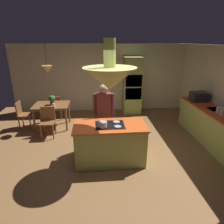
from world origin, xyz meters
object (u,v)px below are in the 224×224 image
object	(u,v)px
chair_facing_island	(48,120)
potted_plant_on_table	(52,99)
cup_on_table	(54,105)
microwave_on_counter	(199,97)
dining_table	(52,108)
cooking_pot_on_cooktop	(103,124)
kitchen_island	(110,143)
person_at_island	(104,112)
oven_tower	(132,86)
chair_by_back_wall	(56,106)
chair_at_corner	(23,113)
canister_tea	(218,110)
canister_sugar	(223,112)

from	to	relation	value
chair_facing_island	potted_plant_on_table	bearing A→B (deg)	86.37
cup_on_table	microwave_on_counter	xyz separation A→B (m)	(4.42, -0.34, 0.26)
dining_table	cooking_pot_on_cooktop	xyz separation A→B (m)	(1.54, -2.23, 0.35)
kitchen_island	person_at_island	size ratio (longest dim) A/B	0.96
oven_tower	cup_on_table	size ratio (longest dim) A/B	23.45
potted_plant_on_table	kitchen_island	bearing A→B (deg)	-51.60
cup_on_table	microwave_on_counter	distance (m)	4.44
microwave_on_counter	chair_by_back_wall	bearing A→B (deg)	165.41
chair_facing_island	chair_at_corner	world-z (taller)	same
cup_on_table	oven_tower	bearing A→B (deg)	26.78
kitchen_island	cooking_pot_on_cooktop	xyz separation A→B (m)	(-0.16, -0.13, 0.54)
person_at_island	cup_on_table	size ratio (longest dim) A/B	18.69
person_at_island	cooking_pot_on_cooktop	distance (m)	0.81
oven_tower	chair_at_corner	size ratio (longest dim) A/B	2.43
canister_tea	cooking_pot_on_cooktop	xyz separation A→B (m)	(-3.00, -0.66, 0.00)
potted_plant_on_table	canister_sugar	world-z (taller)	canister_sugar
dining_table	canister_sugar	world-z (taller)	canister_sugar
chair_at_corner	canister_tea	xyz separation A→B (m)	(5.46, -1.57, 0.49)
dining_table	chair_facing_island	bearing A→B (deg)	-90.00
oven_tower	canister_sugar	size ratio (longest dim) A/B	12.67
kitchen_island	oven_tower	bearing A→B (deg)	71.26
kitchen_island	oven_tower	distance (m)	3.48
potted_plant_on_table	cup_on_table	size ratio (longest dim) A/B	3.33
oven_tower	canister_tea	xyz separation A→B (m)	(1.74, -2.71, -0.06)
chair_facing_island	chair_by_back_wall	bearing A→B (deg)	90.00
canister_tea	cooking_pot_on_cooktop	world-z (taller)	canister_tea
cooking_pot_on_cooktop	microwave_on_counter	bearing A→B (deg)	29.33
chair_by_back_wall	potted_plant_on_table	size ratio (longest dim) A/B	2.90
kitchen_island	microwave_on_counter	world-z (taller)	microwave_on_counter
cooking_pot_on_cooktop	chair_facing_island	bearing A→B (deg)	134.04
oven_tower	person_at_island	xyz separation A→B (m)	(-1.20, -2.56, -0.09)
dining_table	potted_plant_on_table	distance (m)	0.28
person_at_island	chair_facing_island	world-z (taller)	person_at_island
person_at_island	chair_at_corner	xyz separation A→B (m)	(-2.52, 1.42, -0.46)
chair_at_corner	kitchen_island	bearing A→B (deg)	-128.69
kitchen_island	oven_tower	world-z (taller)	oven_tower
person_at_island	cooking_pot_on_cooktop	xyz separation A→B (m)	(-0.06, -0.81, 0.03)
chair_facing_island	potted_plant_on_table	size ratio (longest dim) A/B	2.90
kitchen_island	person_at_island	world-z (taller)	person_at_island
oven_tower	person_at_island	size ratio (longest dim) A/B	1.25
kitchen_island	microwave_on_counter	distance (m)	3.29
cup_on_table	cooking_pot_on_cooktop	distance (m)	2.48
chair_by_back_wall	canister_tea	xyz separation A→B (m)	(4.54, -2.21, 0.49)
chair_facing_island	cooking_pot_on_cooktop	distance (m)	2.27
chair_by_back_wall	cooking_pot_on_cooktop	size ratio (longest dim) A/B	4.83
cooking_pot_on_cooktop	canister_tea	bearing A→B (deg)	12.42
potted_plant_on_table	canister_tea	bearing A→B (deg)	-19.17
dining_table	chair_at_corner	distance (m)	0.93
kitchen_island	chair_at_corner	xyz separation A→B (m)	(-2.62, 2.10, 0.04)
canister_sugar	microwave_on_counter	distance (m)	1.21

